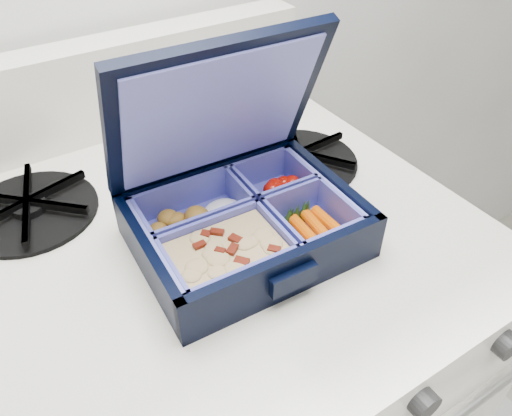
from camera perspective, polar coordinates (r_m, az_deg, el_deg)
stove at (r=0.95m, az=-3.78°, el=-21.70°), size 0.58×0.58×0.87m
bento_box at (r=0.55m, az=-1.23°, el=-1.93°), size 0.24×0.19×0.06m
burner_grate at (r=0.69m, az=4.89°, el=5.96°), size 0.17×0.17×0.02m
burner_grate_rear at (r=0.66m, az=-24.54°, el=0.10°), size 0.20×0.20×0.02m
fork at (r=0.68m, az=-5.34°, el=4.85°), size 0.14×0.18×0.01m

